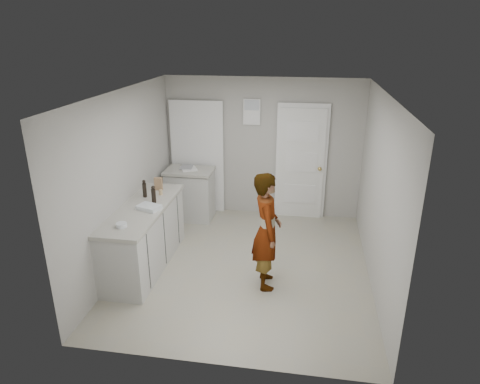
% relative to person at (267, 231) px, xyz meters
% --- Properties ---
extents(ground, '(4.00, 4.00, 0.00)m').
position_rel_person_xyz_m(ground, '(-0.33, 0.42, -0.80)').
color(ground, '#A29D88').
rests_on(ground, ground).
extents(room_shell, '(4.00, 4.00, 4.00)m').
position_rel_person_xyz_m(room_shell, '(-0.50, 2.37, 0.23)').
color(room_shell, '#AAA8A0').
rests_on(room_shell, ground).
extents(main_counter, '(0.64, 1.96, 0.93)m').
position_rel_person_xyz_m(main_counter, '(-1.78, 0.22, -0.37)').
color(main_counter, beige).
rests_on(main_counter, ground).
extents(side_counter, '(0.84, 0.61, 0.93)m').
position_rel_person_xyz_m(side_counter, '(-1.58, 1.97, -0.37)').
color(side_counter, beige).
rests_on(side_counter, ground).
extents(person, '(0.49, 0.65, 1.59)m').
position_rel_person_xyz_m(person, '(0.00, 0.00, 0.00)').
color(person, silver).
rests_on(person, ground).
extents(cake_mix_box, '(0.12, 0.06, 0.20)m').
position_rel_person_xyz_m(cake_mix_box, '(-1.77, 0.91, 0.23)').
color(cake_mix_box, '#95694A').
rests_on(cake_mix_box, main_counter).
extents(spice_jar, '(0.05, 0.05, 0.08)m').
position_rel_person_xyz_m(spice_jar, '(-1.67, 0.71, 0.17)').
color(spice_jar, tan).
rests_on(spice_jar, main_counter).
extents(oil_cruet_a, '(0.06, 0.06, 0.26)m').
position_rel_person_xyz_m(oil_cruet_a, '(-1.67, 0.40, 0.25)').
color(oil_cruet_a, black).
rests_on(oil_cruet_a, main_counter).
extents(oil_cruet_b, '(0.06, 0.06, 0.27)m').
position_rel_person_xyz_m(oil_cruet_b, '(-1.87, 0.59, 0.26)').
color(oil_cruet_b, black).
rests_on(oil_cruet_b, main_counter).
extents(baking_dish, '(0.36, 0.30, 0.05)m').
position_rel_person_xyz_m(baking_dish, '(-1.66, 0.16, 0.15)').
color(baking_dish, silver).
rests_on(baking_dish, main_counter).
extents(egg_bowl, '(0.14, 0.14, 0.05)m').
position_rel_person_xyz_m(egg_bowl, '(-1.79, -0.44, 0.15)').
color(egg_bowl, silver).
rests_on(egg_bowl, main_counter).
extents(papers, '(0.38, 0.41, 0.01)m').
position_rel_person_xyz_m(papers, '(-1.60, 2.01, 0.13)').
color(papers, white).
rests_on(papers, side_counter).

